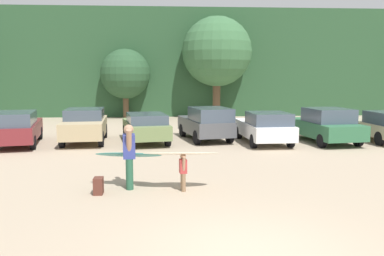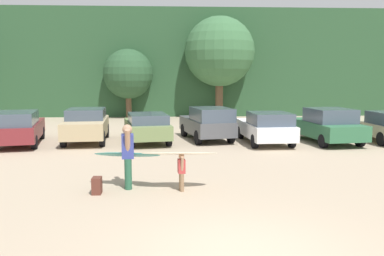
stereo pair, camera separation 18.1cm
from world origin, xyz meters
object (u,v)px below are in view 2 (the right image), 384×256
(person_adult, at_px, (128,152))
(person_child, at_px, (181,170))
(parked_car_white, at_px, (266,127))
(surfboard_cream, at_px, (180,153))
(parked_car_forest_green, at_px, (327,125))
(parked_car_tan, at_px, (86,124))
(backpack_dropped, at_px, (97,186))
(surfboard_teal, at_px, (127,155))
(parked_car_dark_gray, at_px, (208,123))
(parked_car_olive_green, at_px, (147,126))
(parked_car_maroon, at_px, (18,127))

(person_adult, bearing_deg, person_child, 160.10)
(parked_car_white, bearing_deg, surfboard_cream, 148.23)
(person_adult, bearing_deg, parked_car_forest_green, -145.36)
(parked_car_tan, relative_size, person_adult, 2.37)
(person_adult, height_order, backpack_dropped, person_adult)
(surfboard_teal, height_order, backpack_dropped, surfboard_teal)
(parked_car_tan, height_order, backpack_dropped, parked_car_tan)
(parked_car_dark_gray, bearing_deg, parked_car_tan, 79.63)
(person_child, height_order, surfboard_teal, surfboard_teal)
(parked_car_olive_green, height_order, backpack_dropped, parked_car_olive_green)
(backpack_dropped, bearing_deg, surfboard_teal, 41.56)
(parked_car_maroon, bearing_deg, parked_car_olive_green, -95.78)
(parked_car_olive_green, relative_size, person_child, 4.33)
(parked_car_olive_green, xyz_separation_m, surfboard_cream, (1.34, -8.20, 0.27))
(person_child, bearing_deg, backpack_dropped, -1.45)
(parked_car_forest_green, distance_m, person_adult, 11.30)
(surfboard_teal, relative_size, backpack_dropped, 4.36)
(parked_car_maroon, bearing_deg, surfboard_cream, -148.14)
(person_child, bearing_deg, parked_car_forest_green, -138.54)
(parked_car_tan, bearing_deg, person_child, -158.34)
(person_adult, distance_m, surfboard_teal, 0.14)
(surfboard_cream, height_order, backpack_dropped, surfboard_cream)
(parked_car_white, relative_size, person_adult, 2.40)
(parked_car_maroon, height_order, parked_car_olive_green, parked_car_maroon)
(parked_car_tan, distance_m, surfboard_cream, 9.46)
(parked_car_forest_green, bearing_deg, surfboard_teal, 122.99)
(parked_car_olive_green, xyz_separation_m, parked_car_white, (5.51, -0.66, 0.01))
(person_child, distance_m, surfboard_cream, 0.45)
(backpack_dropped, bearing_deg, parked_car_maroon, 121.43)
(parked_car_maroon, distance_m, parked_car_olive_green, 5.78)
(backpack_dropped, bearing_deg, parked_car_dark_gray, 66.88)
(parked_car_maroon, height_order, parked_car_dark_gray, parked_car_dark_gray)
(parked_car_dark_gray, xyz_separation_m, parked_car_white, (2.59, -1.09, -0.08))
(parked_car_tan, xyz_separation_m, person_adult, (2.76, -8.20, 0.18))
(parked_car_maroon, xyz_separation_m, person_adult, (5.65, -7.42, 0.20))
(parked_car_maroon, relative_size, parked_car_dark_gray, 1.10)
(parked_car_dark_gray, xyz_separation_m, backpack_dropped, (-3.80, -8.91, -0.62))
(parked_car_white, distance_m, surfboard_cream, 8.62)
(person_adult, bearing_deg, surfboard_teal, -79.57)
(parked_car_olive_green, bearing_deg, parked_car_white, -106.86)
(parked_car_forest_green, bearing_deg, surfboard_cream, 129.84)
(parked_car_forest_green, distance_m, surfboard_cream, 10.45)
(parked_car_dark_gray, bearing_deg, parked_car_forest_green, -111.93)
(parked_car_forest_green, bearing_deg, parked_car_white, 84.93)
(parked_car_white, xyz_separation_m, surfboard_teal, (-5.65, -7.16, 0.16))
(person_child, distance_m, surfboard_teal, 1.63)
(surfboard_teal, xyz_separation_m, backpack_dropped, (-0.75, -0.66, -0.70))
(parked_car_dark_gray, relative_size, person_adult, 2.37)
(person_adult, bearing_deg, parked_car_olive_green, -96.96)
(parked_car_tan, height_order, surfboard_teal, parked_car_tan)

